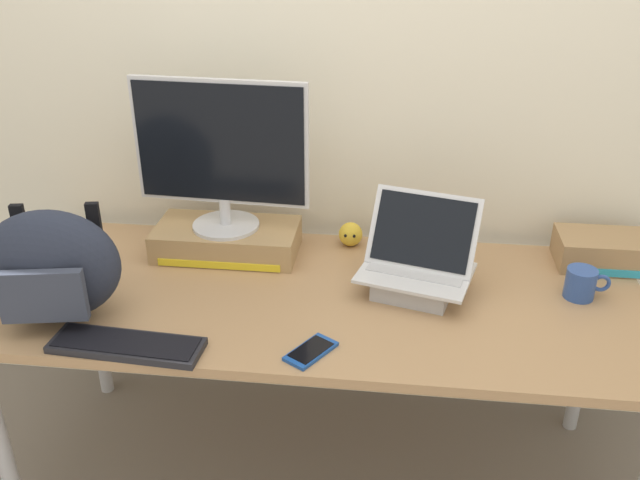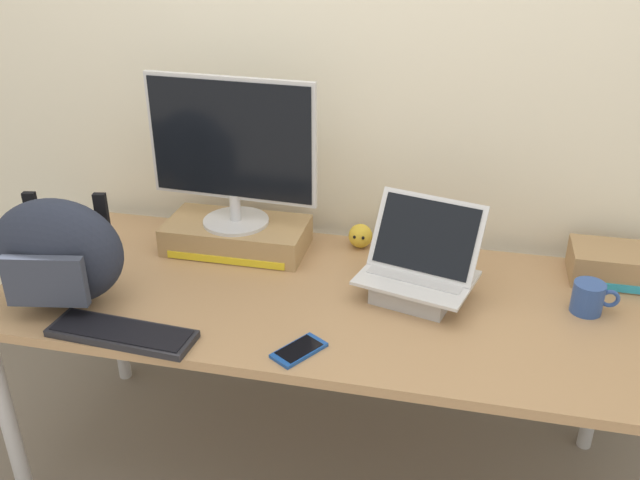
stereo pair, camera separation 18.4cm
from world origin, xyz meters
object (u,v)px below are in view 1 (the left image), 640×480
(external_keyboard, at_px, (127,345))
(coffee_mug, at_px, (581,283))
(toner_box_cyan, at_px, (608,251))
(desktop_monitor, at_px, (221,153))
(cell_phone, at_px, (311,351))
(toner_box_yellow, at_px, (227,240))
(open_laptop, at_px, (416,273))
(messenger_backpack, at_px, (51,267))
(plush_toy, at_px, (351,234))

(external_keyboard, xyz_separation_m, coffee_mug, (1.24, 0.41, 0.04))
(external_keyboard, height_order, toner_box_cyan, toner_box_cyan)
(desktop_monitor, height_order, external_keyboard, desktop_monitor)
(external_keyboard, bearing_deg, toner_box_cyan, 28.30)
(cell_phone, bearing_deg, desktop_monitor, 156.25)
(toner_box_yellow, distance_m, open_laptop, 0.65)
(messenger_backpack, distance_m, coffee_mug, 1.52)
(coffee_mug, height_order, toner_box_cyan, toner_box_cyan)
(cell_phone, relative_size, plush_toy, 2.00)
(open_laptop, distance_m, messenger_backpack, 1.04)
(coffee_mug, bearing_deg, open_laptop, -177.70)
(messenger_backpack, height_order, cell_phone, messenger_backpack)
(plush_toy, bearing_deg, toner_box_cyan, -2.78)
(toner_box_yellow, bearing_deg, desktop_monitor, -94.48)
(external_keyboard, relative_size, cell_phone, 2.54)
(coffee_mug, xyz_separation_m, cell_phone, (-0.76, -0.37, -0.04))
(open_laptop, bearing_deg, messenger_backpack, -150.14)
(plush_toy, bearing_deg, external_keyboard, -128.74)
(open_laptop, xyz_separation_m, messenger_backpack, (-1.00, -0.27, 0.10))
(open_laptop, height_order, toner_box_cyan, open_laptop)
(desktop_monitor, bearing_deg, messenger_backpack, -127.25)
(toner_box_yellow, height_order, external_keyboard, toner_box_yellow)
(desktop_monitor, height_order, messenger_backpack, desktop_monitor)
(cell_phone, distance_m, plush_toy, 0.64)
(coffee_mug, distance_m, plush_toy, 0.75)
(messenger_backpack, xyz_separation_m, coffee_mug, (1.48, 0.29, -0.12))
(messenger_backpack, bearing_deg, plush_toy, 24.44)
(toner_box_yellow, relative_size, open_laptop, 1.25)
(external_keyboard, bearing_deg, toner_box_yellow, 80.33)
(external_keyboard, bearing_deg, plush_toy, 54.85)
(external_keyboard, xyz_separation_m, messenger_backpack, (-0.24, 0.13, 0.15))
(coffee_mug, bearing_deg, toner_box_yellow, 171.96)
(cell_phone, bearing_deg, open_laptop, 84.98)
(coffee_mug, height_order, plush_toy, coffee_mug)
(toner_box_yellow, bearing_deg, external_keyboard, -103.27)
(open_laptop, height_order, plush_toy, open_laptop)
(external_keyboard, height_order, cell_phone, external_keyboard)
(coffee_mug, bearing_deg, external_keyboard, -161.67)
(desktop_monitor, bearing_deg, coffee_mug, -4.70)
(toner_box_yellow, height_order, messenger_backpack, messenger_backpack)
(messenger_backpack, relative_size, coffee_mug, 3.07)
(plush_toy, bearing_deg, toner_box_yellow, -165.72)
(desktop_monitor, xyz_separation_m, plush_toy, (0.40, 0.10, -0.31))
(desktop_monitor, relative_size, external_keyboard, 1.35)
(open_laptop, distance_m, cell_phone, 0.45)
(coffee_mug, bearing_deg, messenger_backpack, -169.13)
(toner_box_yellow, bearing_deg, toner_box_cyan, 2.89)
(toner_box_cyan, bearing_deg, desktop_monitor, -177.06)
(external_keyboard, xyz_separation_m, toner_box_cyan, (1.37, 0.63, 0.04))
(desktop_monitor, height_order, toner_box_cyan, desktop_monitor)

